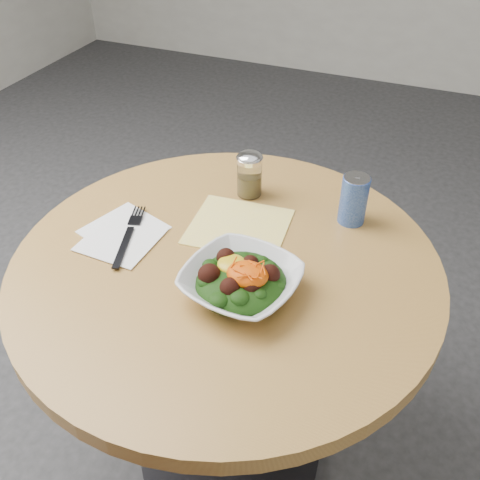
% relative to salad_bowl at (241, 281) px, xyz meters
% --- Properties ---
extents(ground, '(6.00, 6.00, 0.00)m').
position_rel_salad_bowl_xyz_m(ground, '(-0.07, 0.08, -0.78)').
color(ground, '#2A2A2C').
rests_on(ground, ground).
extents(table, '(0.90, 0.90, 0.75)m').
position_rel_salad_bowl_xyz_m(table, '(-0.07, 0.08, -0.23)').
color(table, black).
rests_on(table, ground).
extents(cloth_napkin, '(0.23, 0.21, 0.00)m').
position_rel_salad_bowl_xyz_m(cloth_napkin, '(-0.08, 0.19, -0.03)').
color(cloth_napkin, yellow).
rests_on(cloth_napkin, table).
extents(paper_napkins, '(0.19, 0.21, 0.00)m').
position_rel_salad_bowl_xyz_m(paper_napkins, '(-0.31, 0.07, -0.03)').
color(paper_napkins, white).
rests_on(paper_napkins, table).
extents(salad_bowl, '(0.25, 0.25, 0.08)m').
position_rel_salad_bowl_xyz_m(salad_bowl, '(0.00, 0.00, 0.00)').
color(salad_bowl, silver).
rests_on(salad_bowl, table).
extents(fork, '(0.09, 0.22, 0.00)m').
position_rel_salad_bowl_xyz_m(fork, '(-0.30, 0.07, -0.02)').
color(fork, black).
rests_on(fork, table).
extents(spice_shaker, '(0.06, 0.06, 0.11)m').
position_rel_salad_bowl_xyz_m(spice_shaker, '(-0.11, 0.33, 0.03)').
color(spice_shaker, silver).
rests_on(spice_shaker, table).
extents(beverage_can, '(0.06, 0.06, 0.12)m').
position_rel_salad_bowl_xyz_m(beverage_can, '(0.14, 0.31, 0.03)').
color(beverage_can, '#0D2F96').
rests_on(beverage_can, table).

